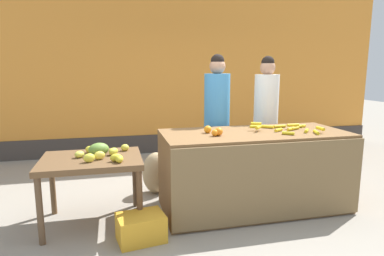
% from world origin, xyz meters
% --- Properties ---
extents(ground_plane, '(24.00, 24.00, 0.00)m').
position_xyz_m(ground_plane, '(0.00, 0.00, 0.00)').
color(ground_plane, gray).
extents(market_wall_back, '(8.77, 0.23, 3.47)m').
position_xyz_m(market_wall_back, '(0.00, 2.99, 1.70)').
color(market_wall_back, orange).
rests_on(market_wall_back, ground).
extents(fruit_stall_counter, '(2.14, 0.94, 0.92)m').
position_xyz_m(fruit_stall_counter, '(0.43, -0.01, 0.46)').
color(fruit_stall_counter, brown).
rests_on(fruit_stall_counter, ground).
extents(side_table_wooden, '(1.02, 0.79, 0.72)m').
position_xyz_m(side_table_wooden, '(-1.40, 0.00, 0.63)').
color(side_table_wooden, brown).
rests_on(side_table_wooden, ground).
extents(banana_bunch_pile, '(0.77, 0.66, 0.07)m').
position_xyz_m(banana_bunch_pile, '(0.83, 0.02, 0.94)').
color(banana_bunch_pile, gold).
rests_on(banana_bunch_pile, fruit_stall_counter).
extents(orange_pile, '(0.16, 0.27, 0.09)m').
position_xyz_m(orange_pile, '(-0.09, -0.05, 0.96)').
color(orange_pile, orange).
rests_on(orange_pile, fruit_stall_counter).
extents(mango_papaya_pile, '(0.59, 0.59, 0.14)m').
position_xyz_m(mango_papaya_pile, '(-1.30, 0.03, 0.78)').
color(mango_papaya_pile, yellow).
rests_on(mango_papaya_pile, side_table_wooden).
extents(vendor_woman_blue_shirt, '(0.34, 0.34, 1.82)m').
position_xyz_m(vendor_woman_blue_shirt, '(0.19, 0.71, 0.92)').
color(vendor_woman_blue_shirt, '#33333D').
rests_on(vendor_woman_blue_shirt, ground).
extents(vendor_woman_white_shirt, '(0.34, 0.34, 1.81)m').
position_xyz_m(vendor_woman_white_shirt, '(0.94, 0.78, 0.91)').
color(vendor_woman_white_shirt, '#33333D').
rests_on(vendor_woman_white_shirt, ground).
extents(produce_crate, '(0.49, 0.39, 0.26)m').
position_xyz_m(produce_crate, '(-0.94, -0.49, 0.13)').
color(produce_crate, gold).
rests_on(produce_crate, ground).
extents(produce_sack, '(0.36, 0.30, 0.55)m').
position_xyz_m(produce_sack, '(-0.64, 0.73, 0.28)').
color(produce_sack, tan).
rests_on(produce_sack, ground).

